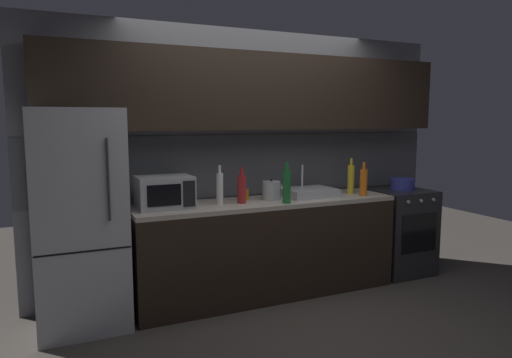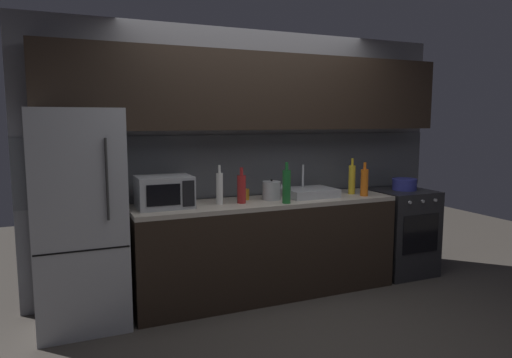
% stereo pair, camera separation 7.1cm
% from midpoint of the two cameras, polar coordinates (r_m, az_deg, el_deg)
% --- Properties ---
extents(ground_plane, '(10.00, 10.00, 0.00)m').
position_cam_midpoint_polar(ground_plane, '(3.79, 7.79, -18.36)').
color(ground_plane, '#3D3833').
extents(back_wall, '(4.23, 0.44, 2.50)m').
position_cam_midpoint_polar(back_wall, '(4.49, 0.18, 6.15)').
color(back_wall, slate).
rests_on(back_wall, ground).
extents(counter_run, '(2.49, 0.60, 0.90)m').
position_cam_midpoint_polar(counter_run, '(4.38, 1.75, -8.45)').
color(counter_run, black).
rests_on(counter_run, ground).
extents(refrigerator, '(0.68, 0.69, 1.73)m').
position_cam_midpoint_polar(refrigerator, '(3.90, -20.48, -4.63)').
color(refrigerator, '#ADAFB5').
rests_on(refrigerator, ground).
extents(oven_range, '(0.60, 0.62, 0.90)m').
position_cam_midpoint_polar(oven_range, '(5.23, 17.78, -6.20)').
color(oven_range, '#232326').
rests_on(oven_range, ground).
extents(microwave, '(0.46, 0.35, 0.27)m').
position_cam_midpoint_polar(microwave, '(3.97, -10.77, -1.57)').
color(microwave, '#A8AAAF').
rests_on(microwave, counter_run).
extents(sink_basin, '(0.48, 0.38, 0.30)m').
position_cam_midpoint_polar(sink_basin, '(4.52, 7.06, -1.64)').
color(sink_basin, '#ADAFB5').
rests_on(sink_basin, counter_run).
extents(kettle, '(0.20, 0.17, 0.20)m').
position_cam_midpoint_polar(kettle, '(4.30, 2.41, -1.43)').
color(kettle, '#B7BABF').
rests_on(kettle, counter_run).
extents(wine_bottle_red, '(0.08, 0.08, 0.32)m').
position_cam_midpoint_polar(wine_bottle_red, '(4.11, -1.30, -1.19)').
color(wine_bottle_red, '#A82323').
rests_on(wine_bottle_red, counter_run).
extents(wine_bottle_green, '(0.07, 0.07, 0.37)m').
position_cam_midpoint_polar(wine_bottle_green, '(4.11, 4.29, -0.87)').
color(wine_bottle_green, '#1E6B2D').
rests_on(wine_bottle_green, counter_run).
extents(wine_bottle_orange, '(0.07, 0.07, 0.33)m').
position_cam_midpoint_polar(wine_bottle_orange, '(4.63, 13.68, -0.37)').
color(wine_bottle_orange, orange).
rests_on(wine_bottle_orange, counter_run).
extents(wine_bottle_yellow, '(0.07, 0.07, 0.36)m').
position_cam_midpoint_polar(wine_bottle_yellow, '(4.73, 12.19, -0.00)').
color(wine_bottle_yellow, gold).
rests_on(wine_bottle_yellow, counter_run).
extents(wine_bottle_white, '(0.06, 0.06, 0.35)m').
position_cam_midpoint_polar(wine_bottle_white, '(4.07, -4.03, -1.11)').
color(wine_bottle_white, silver).
rests_on(wine_bottle_white, counter_run).
extents(mug_amber, '(0.09, 0.09, 0.10)m').
position_cam_midpoint_polar(mug_amber, '(4.30, -0.96, -1.92)').
color(mug_amber, '#B27019').
rests_on(mug_amber, counter_run).
extents(cooking_pot, '(0.26, 0.26, 0.12)m').
position_cam_midpoint_polar(cooking_pot, '(5.16, 18.25, -0.62)').
color(cooking_pot, '#333899').
rests_on(cooking_pot, oven_range).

